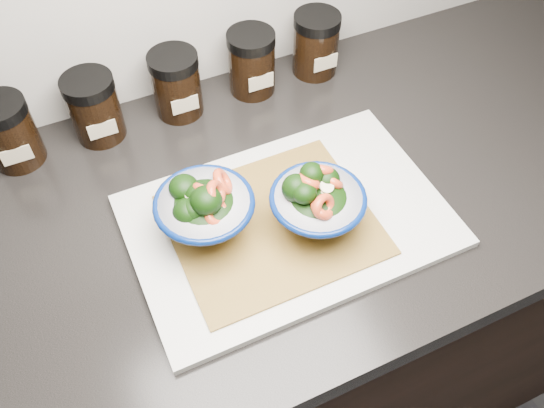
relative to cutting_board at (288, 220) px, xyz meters
name	(u,v)px	position (x,y,z in m)	size (l,w,h in m)	color
cabinet	(272,335)	(0.00, 0.06, -0.48)	(3.43, 0.58, 0.86)	black
countertop	(272,204)	(0.00, 0.06, -0.03)	(3.50, 0.60, 0.04)	black
cutting_board	(288,220)	(0.00, 0.00, 0.00)	(0.45, 0.30, 0.01)	silver
bamboo_mat	(272,224)	(-0.03, 0.00, 0.01)	(0.28, 0.24, 0.00)	#A88132
bowl_left	(204,210)	(-0.11, 0.03, 0.05)	(0.14, 0.14, 0.11)	white
bowl_right	(317,203)	(0.03, -0.03, 0.05)	(0.13, 0.13, 0.10)	white
spice_jar_a	(9,132)	(-0.33, 0.30, 0.05)	(0.08, 0.08, 0.11)	black
spice_jar_b	(94,108)	(-0.20, 0.30, 0.05)	(0.08, 0.08, 0.11)	black
spice_jar_c	(176,84)	(-0.06, 0.30, 0.05)	(0.08, 0.08, 0.11)	black
spice_jar_d	(252,62)	(0.07, 0.30, 0.05)	(0.08, 0.08, 0.11)	black
spice_jar_e	(316,44)	(0.20, 0.30, 0.05)	(0.08, 0.08, 0.11)	black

